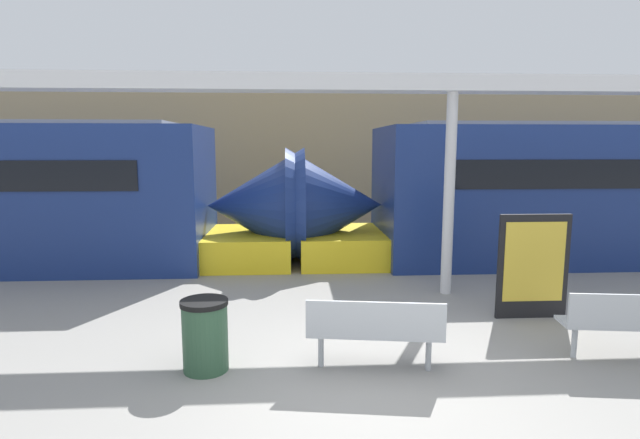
# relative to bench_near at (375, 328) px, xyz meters

# --- Properties ---
(ground_plane) EXTENTS (60.00, 60.00, 0.00)m
(ground_plane) POSITION_rel_bench_near_xyz_m (-0.20, -0.49, -0.54)
(ground_plane) COLOR gray
(station_wall) EXTENTS (56.00, 0.20, 5.00)m
(station_wall) POSITION_rel_bench_near_xyz_m (-0.20, 11.16, 1.96)
(station_wall) COLOR tan
(station_wall) RESTS_ON ground_plane
(bench_near) EXTENTS (1.66, 0.67, 0.89)m
(bench_near) POSITION_rel_bench_near_xyz_m (0.00, 0.00, 0.00)
(bench_near) COLOR #ADB2B7
(bench_near) RESTS_ON ground_plane
(trash_bin) EXTENTS (0.56, 0.56, 0.87)m
(trash_bin) POSITION_rel_bench_near_xyz_m (-2.01, 0.16, -0.10)
(trash_bin) COLOR #2D5138
(trash_bin) RESTS_ON ground_plane
(poster_board) EXTENTS (1.12, 0.07, 1.64)m
(poster_board) POSITION_rel_bench_near_xyz_m (2.76, 1.73, 0.29)
(poster_board) COLOR black
(poster_board) RESTS_ON ground_plane
(support_column_near) EXTENTS (0.19, 0.19, 3.59)m
(support_column_near) POSITION_rel_bench_near_xyz_m (1.84, 3.12, 1.26)
(support_column_near) COLOR silver
(support_column_near) RESTS_ON ground_plane
(canopy_beam) EXTENTS (28.00, 0.60, 0.28)m
(canopy_beam) POSITION_rel_bench_near_xyz_m (1.84, 3.12, 3.19)
(canopy_beam) COLOR silver
(canopy_beam) RESTS_ON support_column_near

